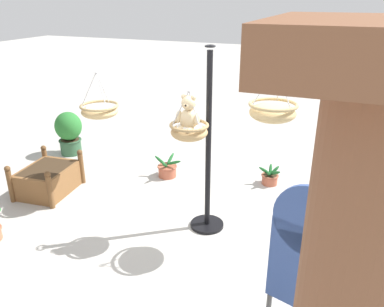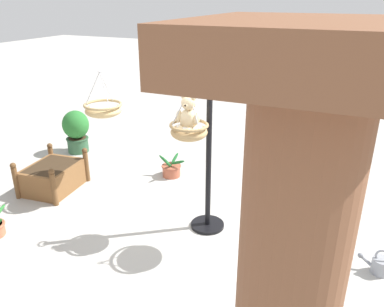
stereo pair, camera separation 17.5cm
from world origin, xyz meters
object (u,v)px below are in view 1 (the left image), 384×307
object	(u,v)px
teddy_bear	(188,116)
watering_can	(379,260)
potted_plant_bushy_green	(167,169)
hanging_basket_left_high	(273,111)
display_pole_central	(208,177)
hanging_basket_with_teddy	(189,131)
potted_plant_flowering_red	(270,177)
wooden_planter_box	(48,179)
display_sign_board	(306,253)
potted_plant_small_succulent	(69,132)
hanging_basket_right_low	(100,110)

from	to	relation	value
teddy_bear	watering_can	xyz separation A→B (m)	(-2.23, -0.21, -1.49)
potted_plant_bushy_green	watering_can	world-z (taller)	potted_plant_bushy_green
hanging_basket_left_high	potted_plant_bushy_green	world-z (taller)	hanging_basket_left_high
display_pole_central	hanging_basket_with_teddy	bearing A→B (deg)	59.04
hanging_basket_with_teddy	potted_plant_flowering_red	bearing A→B (deg)	-110.57
display_pole_central	watering_can	xyz separation A→B (m)	(-2.08, 0.07, -0.61)
display_pole_central	potted_plant_bushy_green	distance (m)	1.74
hanging_basket_with_teddy	teddy_bear	distance (m)	0.19
potted_plant_flowering_red	watering_can	distance (m)	2.24
wooden_planter_box	display_sign_board	world-z (taller)	display_sign_board
teddy_bear	potted_plant_flowering_red	distance (m)	2.43
hanging_basket_with_teddy	watering_can	bearing A→B (deg)	-175.29
hanging_basket_with_teddy	display_sign_board	distance (m)	1.93
teddy_bear	potted_plant_bushy_green	world-z (taller)	teddy_bear
hanging_basket_left_high	potted_plant_flowering_red	bearing A→B (deg)	-81.65
wooden_planter_box	potted_plant_small_succulent	distance (m)	1.59
hanging_basket_with_teddy	hanging_basket_right_low	size ratio (longest dim) A/B	0.92
wooden_planter_box	display_sign_board	distance (m)	4.23
display_pole_central	hanging_basket_left_high	bearing A→B (deg)	173.77
display_pole_central	wooden_planter_box	xyz separation A→B (m)	(2.61, 0.02, -0.49)
hanging_basket_with_teddy	wooden_planter_box	world-z (taller)	hanging_basket_with_teddy
display_pole_central	watering_can	bearing A→B (deg)	178.18
hanging_basket_left_high	watering_can	size ratio (longest dim) A/B	1.75
hanging_basket_with_teddy	teddy_bear	size ratio (longest dim) A/B	1.37
display_pole_central	watering_can	world-z (taller)	display_pole_central
potted_plant_flowering_red	watering_can	world-z (taller)	potted_plant_flowering_red
hanging_basket_with_teddy	watering_can	xyz separation A→B (m)	(-2.23, -0.18, -1.30)
hanging_basket_right_low	display_sign_board	size ratio (longest dim) A/B	0.42
potted_plant_small_succulent	hanging_basket_left_high	bearing A→B (deg)	160.10
wooden_planter_box	potted_plant_flowering_red	distance (m)	3.50
potted_plant_small_succulent	display_sign_board	size ratio (longest dim) A/B	0.55
potted_plant_bushy_green	display_sign_board	distance (m)	3.62
potted_plant_flowering_red	potted_plant_bushy_green	size ratio (longest dim) A/B	0.76
display_pole_central	potted_plant_small_succulent	world-z (taller)	display_pole_central
wooden_planter_box	potted_plant_small_succulent	xyz separation A→B (m)	(0.70, -1.41, 0.22)
hanging_basket_with_teddy	potted_plant_small_succulent	world-z (taller)	hanging_basket_with_teddy
hanging_basket_right_low	teddy_bear	bearing A→B (deg)	164.68
hanging_basket_right_low	potted_plant_flowering_red	world-z (taller)	hanging_basket_right_low
teddy_bear	hanging_basket_with_teddy	bearing A→B (deg)	-90.00
potted_plant_small_succulent	watering_can	world-z (taller)	potted_plant_small_succulent
display_sign_board	hanging_basket_with_teddy	bearing A→B (deg)	-36.37
wooden_planter_box	potted_plant_small_succulent	size ratio (longest dim) A/B	1.20
wooden_planter_box	watering_can	xyz separation A→B (m)	(-4.70, 0.05, -0.12)
potted_plant_bushy_green	hanging_basket_right_low	bearing A→B (deg)	63.82
potted_plant_flowering_red	potted_plant_bushy_green	bearing A→B (deg)	12.53
potted_plant_bushy_green	display_sign_board	size ratio (longest dim) A/B	0.34
hanging_basket_right_low	wooden_planter_box	size ratio (longest dim) A/B	0.64
display_pole_central	hanging_basket_right_low	size ratio (longest dim) A/B	3.69
hanging_basket_left_high	potted_plant_bushy_green	bearing A→B (deg)	-33.36
hanging_basket_left_high	wooden_planter_box	size ratio (longest dim) A/B	0.61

